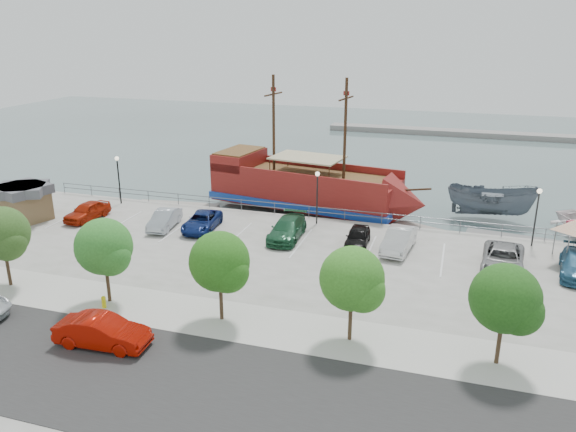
% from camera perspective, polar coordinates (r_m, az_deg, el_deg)
% --- Properties ---
extents(ground, '(160.00, 160.00, 0.00)m').
position_cam_1_polar(ground, '(39.54, 0.52, -5.15)').
color(ground, '#465857').
extents(street, '(100.00, 8.00, 0.04)m').
position_cam_1_polar(street, '(26.09, -10.16, -16.74)').
color(street, '#292828').
rests_on(street, land_slab).
extents(sidewalk, '(100.00, 4.00, 0.05)m').
position_cam_1_polar(sidewalk, '(30.66, -4.99, -10.65)').
color(sidewalk, beige).
rests_on(sidewalk, land_slab).
extents(seawall_railing, '(50.00, 0.06, 1.00)m').
position_cam_1_polar(seawall_railing, '(46.01, 3.34, 0.37)').
color(seawall_railing, slate).
rests_on(seawall_railing, land_slab).
extents(far_shore, '(40.00, 3.00, 0.80)m').
position_cam_1_polar(far_shore, '(90.96, 16.98, 8.08)').
color(far_shore, gray).
rests_on(far_shore, ground).
extents(pirate_ship, '(20.13, 8.41, 12.52)m').
position_cam_1_polar(pirate_ship, '(50.21, 3.22, 2.63)').
color(pirate_ship, maroon).
rests_on(pirate_ship, ground).
extents(patrol_boat, '(7.57, 2.95, 2.91)m').
position_cam_1_polar(patrol_boat, '(51.47, 19.99, 1.16)').
color(patrol_boat, slate).
rests_on(patrol_boat, ground).
extents(dock_west, '(7.84, 3.09, 0.44)m').
position_cam_1_polar(dock_west, '(52.60, -11.29, 0.91)').
color(dock_west, gray).
rests_on(dock_west, ground).
extents(dock_mid, '(6.77, 4.35, 0.38)m').
position_cam_1_polar(dock_mid, '(46.61, 14.42, -1.72)').
color(dock_mid, gray).
rests_on(dock_mid, ground).
extents(dock_east, '(7.92, 3.23, 0.44)m').
position_cam_1_polar(dock_east, '(46.83, 22.24, -2.43)').
color(dock_east, slate).
rests_on(dock_east, ground).
extents(shed, '(4.53, 4.53, 2.97)m').
position_cam_1_polar(shed, '(50.00, -25.29, 1.32)').
color(shed, brown).
rests_on(shed, land_slab).
extents(street_sedan, '(4.81, 1.92, 1.56)m').
position_cam_1_polar(street_sedan, '(29.59, -18.34, -11.10)').
color(street_sedan, '#A30F03').
rests_on(street_sedan, street).
extents(fire_hydrant, '(0.26, 0.26, 0.74)m').
position_cam_1_polar(fire_hydrant, '(33.37, -18.21, -8.26)').
color(fire_hydrant, yellow).
rests_on(fire_hydrant, sidewalk).
extents(lamp_post_left, '(0.36, 0.36, 4.28)m').
position_cam_1_polar(lamp_post_left, '(51.42, -16.88, 4.36)').
color(lamp_post_left, black).
rests_on(lamp_post_left, land_slab).
extents(lamp_post_mid, '(0.36, 0.36, 4.28)m').
position_cam_1_polar(lamp_post_mid, '(44.10, 2.99, 2.83)').
color(lamp_post_mid, black).
rests_on(lamp_post_mid, land_slab).
extents(lamp_post_right, '(0.36, 0.36, 4.28)m').
position_cam_1_polar(lamp_post_right, '(43.21, 23.99, 0.85)').
color(lamp_post_right, black).
rests_on(lamp_post_right, land_slab).
extents(tree_b, '(3.30, 3.20, 5.00)m').
position_cam_1_polar(tree_b, '(37.13, -26.95, -1.78)').
color(tree_b, '#473321').
rests_on(tree_b, sidewalk).
extents(tree_c, '(3.30, 3.20, 5.00)m').
position_cam_1_polar(tree_c, '(32.77, -18.05, -3.20)').
color(tree_c, '#473321').
rests_on(tree_c, sidewalk).
extents(tree_d, '(3.30, 3.20, 5.00)m').
position_cam_1_polar(tree_d, '(29.44, -6.77, -4.87)').
color(tree_d, '#473321').
rests_on(tree_d, sidewalk).
extents(tree_e, '(3.30, 3.20, 5.00)m').
position_cam_1_polar(tree_e, '(27.53, 6.77, -6.62)').
color(tree_e, '#473321').
rests_on(tree_e, sidewalk).
extents(tree_f, '(3.30, 3.20, 5.00)m').
position_cam_1_polar(tree_f, '(27.33, 21.47, -8.08)').
color(tree_f, '#473321').
rests_on(tree_f, sidewalk).
extents(parked_car_a, '(2.19, 4.43, 1.45)m').
position_cam_1_polar(parked_car_a, '(48.51, -19.73, 0.49)').
color(parked_car_a, '#A51D07').
rests_on(parked_car_a, land_slab).
extents(parked_car_b, '(2.05, 4.41, 1.40)m').
position_cam_1_polar(parked_car_b, '(44.82, -12.44, -0.33)').
color(parked_car_b, '#9FA7B1').
rests_on(parked_car_b, land_slab).
extents(parked_car_c, '(2.75, 4.98, 1.32)m').
position_cam_1_polar(parked_car_c, '(43.94, -8.74, -0.55)').
color(parked_car_c, navy).
rests_on(parked_car_c, land_slab).
extents(parked_car_d, '(2.30, 5.27, 1.51)m').
position_cam_1_polar(parked_car_d, '(41.58, -0.09, -1.31)').
color(parked_car_d, '#1E5433').
rests_on(parked_car_d, land_slab).
extents(parked_car_e, '(1.79, 4.03, 1.35)m').
position_cam_1_polar(parked_car_e, '(40.58, 7.09, -2.11)').
color(parked_car_e, black).
rests_on(parked_car_e, land_slab).
extents(parked_car_f, '(2.20, 4.95, 1.58)m').
position_cam_1_polar(parked_car_f, '(40.11, 11.19, -2.40)').
color(parked_car_f, silver).
rests_on(parked_car_f, land_slab).
extents(parked_car_g, '(3.00, 5.77, 1.55)m').
position_cam_1_polar(parked_car_g, '(38.74, 21.00, -4.14)').
color(parked_car_g, gray).
rests_on(parked_car_g, land_slab).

